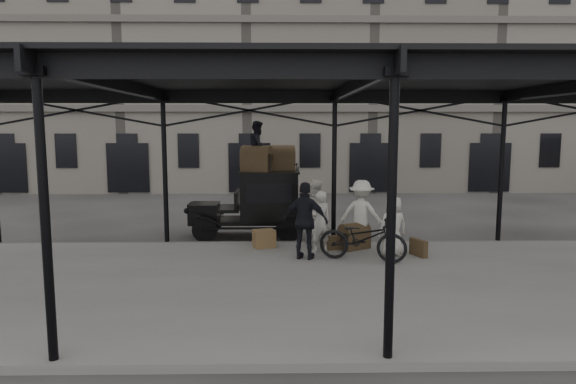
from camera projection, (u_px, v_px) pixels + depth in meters
name	position (u px, v px, depth m)	size (l,w,h in m)	color
ground	(341.00, 264.00, 13.50)	(120.00, 120.00, 0.00)	#383533
platform	(352.00, 284.00, 11.51)	(28.00, 8.00, 0.15)	slate
canopy	(353.00, 80.00, 11.20)	(22.50, 9.00, 4.74)	black
building_frontage	(306.00, 68.00, 30.45)	(64.00, 8.00, 14.00)	slate
taxi	(260.00, 201.00, 16.55)	(3.65, 1.55, 2.18)	black
porter_left	(320.00, 221.00, 14.07)	(0.62, 0.40, 1.69)	beige
porter_midleft	(314.00, 211.00, 15.13)	(0.92, 0.71, 1.89)	silver
porter_centre	(393.00, 226.00, 13.70)	(0.78, 0.51, 1.60)	beige
porter_official	(305.00, 221.00, 13.28)	(1.18, 0.49, 2.02)	black
porter_right	(361.00, 214.00, 14.58)	(1.25, 0.72, 1.93)	silver
bicycle	(363.00, 238.00, 13.16)	(0.79, 2.27, 1.19)	black
porter_roof	(258.00, 146.00, 16.23)	(0.77, 0.60, 1.58)	black
steamer_trunk_roof_near	(256.00, 161.00, 16.14)	(0.92, 0.56, 0.68)	#4F3F24
steamer_trunk_roof_far	(280.00, 160.00, 16.59)	(0.91, 0.56, 0.67)	#4F3F24
steamer_trunk_platform	(354.00, 238.00, 14.49)	(0.84, 0.51, 0.62)	#4F3F24
wicker_hamper	(264.00, 239.00, 14.66)	(0.60, 0.45, 0.50)	brown
suitcase_upright	(418.00, 248.00, 13.68)	(0.15, 0.60, 0.45)	#4F3F24
suitcase_flat	(333.00, 243.00, 14.37)	(0.60, 0.15, 0.40)	#4F3F24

